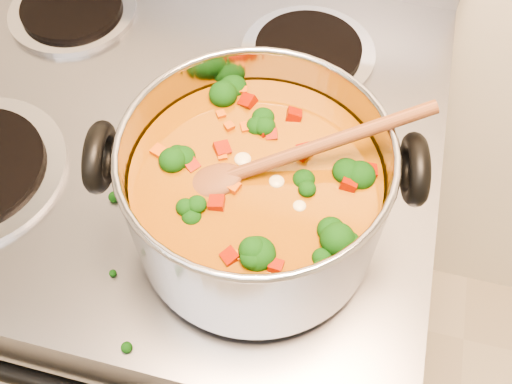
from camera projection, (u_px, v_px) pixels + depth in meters
electric_range at (187, 255)px, 1.16m from camera, size 0.79×0.71×1.08m
stockpot at (256, 193)px, 0.60m from camera, size 0.34×0.27×0.16m
wooden_spoon at (268, 163)px, 0.56m from camera, size 0.24×0.14×0.08m
cooktop_crumbs at (315, 250)px, 0.66m from camera, size 0.36×0.32×0.01m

